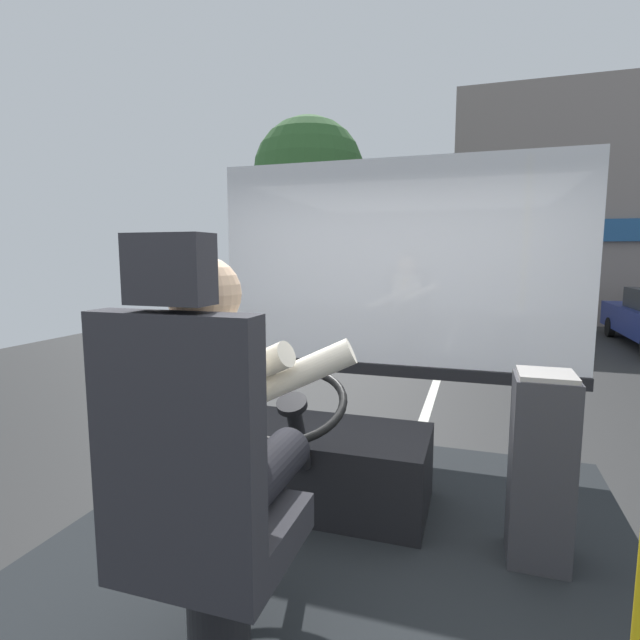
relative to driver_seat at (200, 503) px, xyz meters
name	(u,v)px	position (x,y,z in m)	size (l,w,h in m)	color
ground	(447,350)	(0.20, 9.35, -1.26)	(18.00, 44.00, 0.06)	#2B2B2B
driver_seat	(200,503)	(0.00, 0.00, 0.00)	(0.48, 0.48, 1.36)	black
bus_driver	(220,423)	(0.00, 0.13, 0.20)	(0.77, 0.59, 0.80)	black
steering_console	(321,463)	(0.00, 1.16, -0.37)	(1.10, 0.95, 0.78)	black
fare_box	(541,468)	(1.03, 0.99, -0.18)	(0.25, 0.25, 0.83)	#333338
windshield_panel	(393,293)	(0.20, 2.17, 0.46)	(2.50, 0.08, 1.48)	silver
street_tree	(309,174)	(-3.86, 12.11, 2.97)	(3.08, 3.08, 5.77)	#4C3828
shop_building	(603,211)	(4.49, 16.83, 2.14)	(9.05, 5.74, 6.76)	gray
parked_car_red	(608,297)	(4.69, 16.22, -0.56)	(1.94, 3.81, 1.32)	maroon
parked_car_green	(593,286)	(5.22, 21.12, -0.50)	(1.86, 4.20, 1.43)	#195633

